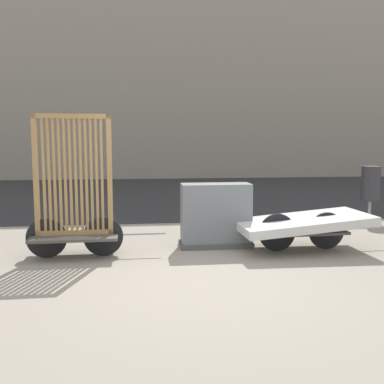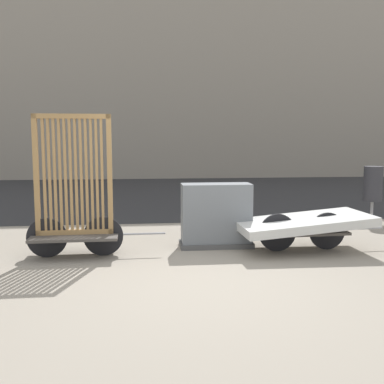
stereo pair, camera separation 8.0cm
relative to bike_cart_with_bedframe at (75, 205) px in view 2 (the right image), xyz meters
The scene contains 7 objects.
ground_plane 2.31m from the bike_cart_with_bedframe, 38.14° to the right, with size 60.00×60.00×0.00m, color gray.
road_strip 7.69m from the bike_cart_with_bedframe, 77.05° to the left, with size 56.00×10.05×0.01m.
building_facade 15.61m from the bike_cart_with_bedframe, 83.24° to the left, with size 48.00×4.00×12.67m.
bike_cart_with_bedframe is the anchor object (origin of this frame).
bike_cart_with_mattress 3.46m from the bike_cart_with_bedframe, ahead, with size 2.34×1.15×0.58m.
utility_cabinet 2.20m from the bike_cart_with_bedframe, 10.12° to the left, with size 1.16×0.48×1.01m.
trash_bin 6.03m from the bike_cart_with_bedframe, 20.26° to the left, with size 0.38×0.38×1.16m.
Camera 2 is at (-0.70, -5.24, 1.74)m, focal length 42.00 mm.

